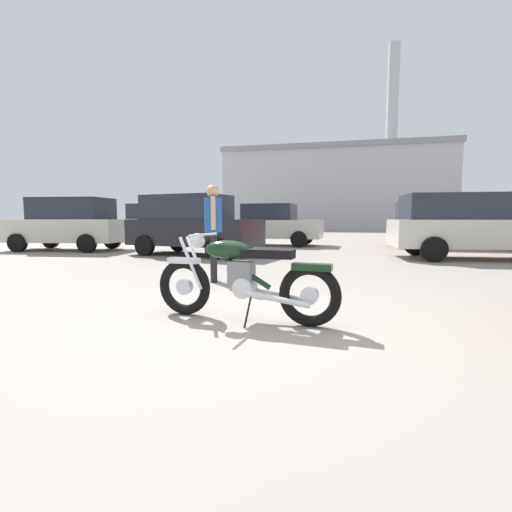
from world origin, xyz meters
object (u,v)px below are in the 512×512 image
at_px(red_hatchback_near, 270,225).
at_px(blue_hatchback_right, 69,224).
at_px(silver_sedan_mid, 453,223).
at_px(bystander, 213,223).
at_px(dark_sedan_left, 192,224).
at_px(vintage_motorcycle, 242,279).
at_px(pale_sedan_back, 154,222).
at_px(white_estate_far, 480,224).

distance_m(red_hatchback_near, blue_hatchback_right, 7.36).
distance_m(silver_sedan_mid, red_hatchback_near, 6.86).
bearing_deg(bystander, dark_sedan_left, 97.66).
bearing_deg(vintage_motorcycle, blue_hatchback_right, -35.07).
relative_size(bystander, pale_sedan_back, 0.41).
height_order(vintage_motorcycle, dark_sedan_left, dark_sedan_left).
bearing_deg(silver_sedan_mid, pale_sedan_back, 175.98).
bearing_deg(silver_sedan_mid, blue_hatchback_right, -160.79).
bearing_deg(bystander, red_hatchback_near, 75.51).
height_order(silver_sedan_mid, blue_hatchback_right, blue_hatchback_right).
bearing_deg(silver_sedan_mid, red_hatchback_near, -176.88).
xyz_separation_m(dark_sedan_left, white_estate_far, (7.95, 0.67, 0.02)).
relative_size(silver_sedan_mid, red_hatchback_near, 1.11).
distance_m(pale_sedan_back, dark_sedan_left, 7.42).
distance_m(blue_hatchback_right, white_estate_far, 12.69).
xyz_separation_m(red_hatchback_near, blue_hatchback_right, (-6.18, -3.99, 0.08)).
bearing_deg(vintage_motorcycle, white_estate_far, -116.06).
relative_size(dark_sedan_left, blue_hatchback_right, 1.02).
bearing_deg(pale_sedan_back, blue_hatchback_right, 92.39).
distance_m(bystander, blue_hatchback_right, 8.53).
relative_size(bystander, blue_hatchback_right, 0.41).
distance_m(silver_sedan_mid, white_estate_far, 4.04).
xyz_separation_m(pale_sedan_back, red_hatchback_near, (5.96, -1.42, -0.08)).
height_order(bystander, blue_hatchback_right, blue_hatchback_right).
xyz_separation_m(vintage_motorcycle, bystander, (-1.14, 2.23, 0.57)).
height_order(pale_sedan_back, dark_sedan_left, same).
bearing_deg(white_estate_far, bystander, -142.79).
xyz_separation_m(silver_sedan_mid, blue_hatchback_right, (-13.04, -4.21, -0.02)).
bearing_deg(bystander, silver_sedan_mid, 36.49).
bearing_deg(silver_sedan_mid, bystander, -122.32).
relative_size(pale_sedan_back, blue_hatchback_right, 0.99).
bearing_deg(vintage_motorcycle, red_hatchback_near, -74.01).
bearing_deg(vintage_motorcycle, dark_sedan_left, -56.75).
height_order(vintage_motorcycle, pale_sedan_back, pale_sedan_back).
xyz_separation_m(bystander, white_estate_far, (5.67, 5.03, -0.08)).
bearing_deg(dark_sedan_left, blue_hatchback_right, -175.38).
xyz_separation_m(vintage_motorcycle, red_hatchback_near, (-1.97, 11.08, 0.38)).
distance_m(bystander, dark_sedan_left, 4.92).
distance_m(vintage_motorcycle, silver_sedan_mid, 12.31).
xyz_separation_m(vintage_motorcycle, pale_sedan_back, (-7.93, 12.49, 0.47)).
distance_m(dark_sedan_left, blue_hatchback_right, 4.76).
height_order(pale_sedan_back, blue_hatchback_right, same).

